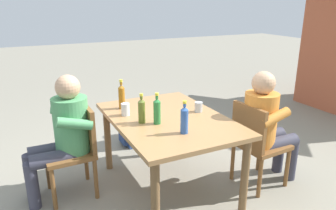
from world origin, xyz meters
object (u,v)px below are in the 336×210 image
bottle_olive (142,110)px  cup_steel (199,107)px  backpack_by_near_side (146,121)px  bottle_blue (184,119)px  cup_glass (125,109)px  bottle_green (157,111)px  person_in_plaid_shirt (266,123)px  bottle_amber (122,96)px  dining_table (168,126)px  backpack_by_far_side (131,131)px  chair_far_right (256,141)px  person_in_white_shirt (63,132)px  chair_near_left (77,146)px

bottle_olive → cup_steel: 0.61m
cup_steel → backpack_by_near_side: (-1.26, -0.05, -0.58)m
bottle_blue → cup_glass: size_ratio=2.37×
bottle_green → bottle_olive: 0.14m
person_in_plaid_shirt → bottle_olive: size_ratio=4.39×
bottle_amber → bottle_green: (0.54, 0.15, -0.01)m
person_in_plaid_shirt → bottle_blue: 0.98m
bottle_olive → backpack_by_near_side: bearing=156.8°
person_in_plaid_shirt → bottle_green: bearing=-101.6°
dining_table → backpack_by_far_side: size_ratio=3.70×
chair_far_right → backpack_by_near_side: size_ratio=1.86×
person_in_white_shirt → bottle_blue: person_in_white_shirt is taller
chair_far_right → cup_steel: (-0.34, -0.46, 0.32)m
person_in_plaid_shirt → bottle_olive: (-0.31, -1.18, 0.22)m
bottle_amber → backpack_by_near_side: (-0.84, 0.59, -0.66)m
bottle_green → backpack_by_far_side: size_ratio=0.73×
dining_table → bottle_blue: bottle_blue is taller
bottle_green → backpack_by_near_side: bottle_green is taller
person_in_plaid_shirt → backpack_by_near_side: size_ratio=2.52×
bottle_blue → cup_steel: size_ratio=2.87×
cup_glass → backpack_by_near_side: 1.35m
chair_near_left → bottle_green: 0.87m
bottle_amber → chair_far_right: bearing=55.3°
chair_near_left → person_in_white_shirt: size_ratio=0.74×
bottle_blue → person_in_white_shirt: bearing=-129.8°
bottle_green → cup_glass: (-0.33, -0.18, -0.06)m
person_in_white_shirt → bottle_amber: bearing=100.2°
bottle_blue → backpack_by_far_side: bottle_blue is taller
cup_glass → bottle_amber: bearing=170.4°
cup_steel → backpack_by_far_side: (-1.13, -0.32, -0.62)m
chair_near_left → person_in_plaid_shirt: person_in_plaid_shirt is taller
chair_far_right → person_in_white_shirt: 1.84m
person_in_white_shirt → cup_steel: bearing=75.7°
backpack_by_near_side → chair_near_left: bearing=-48.9°
backpack_by_far_side → backpack_by_near_side: bearing=117.4°
person_in_plaid_shirt → backpack_by_far_side: person_in_plaid_shirt is taller
dining_table → chair_far_right: bearing=67.5°
chair_far_right → person_in_white_shirt: (-0.66, -1.71, 0.17)m
person_in_plaid_shirt → dining_table: bearing=-109.7°
dining_table → bottle_amber: bearing=-144.9°
person_in_white_shirt → bottle_blue: bearing=50.2°
chair_near_left → bottle_blue: size_ratio=3.11×
chair_far_right → bottle_green: size_ratio=3.07×
bottle_amber → backpack_by_near_side: bearing=144.9°
bottle_green → backpack_by_far_side: (-1.24, 0.18, -0.69)m
bottle_amber → backpack_by_far_side: bearing=155.2°
chair_far_right → bottle_olive: (-0.31, -1.07, 0.38)m
person_in_white_shirt → cup_glass: 0.60m
chair_far_right → cup_glass: (-0.56, -1.14, 0.33)m
cup_glass → bottle_olive: bearing=16.2°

